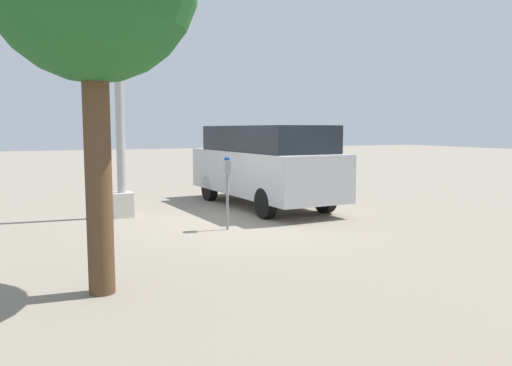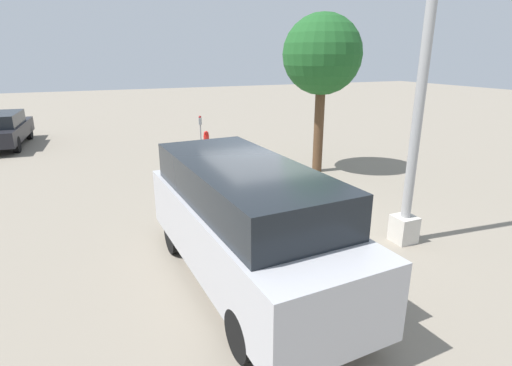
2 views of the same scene
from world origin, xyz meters
TOP-DOWN VIEW (x-y plane):
  - ground_plane at (0.00, 0.00)m, footprint 80.00×80.00m
  - parking_meter_near at (-0.73, 0.64)m, footprint 0.22×0.15m
  - lamp_post at (1.54, 2.26)m, footprint 0.44×0.44m
  - parked_van at (1.65, -1.27)m, footprint 5.22×2.09m

SIDE VIEW (x-z plane):
  - ground_plane at x=0.00m, z-range 0.00..0.00m
  - parking_meter_near at x=-0.73m, z-range 0.34..1.77m
  - parked_van at x=1.65m, z-range 0.09..2.12m
  - lamp_post at x=1.54m, z-range -0.78..5.29m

